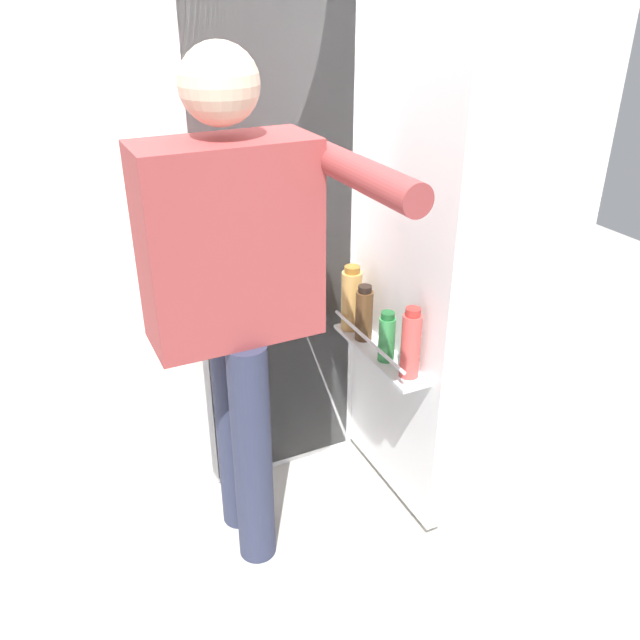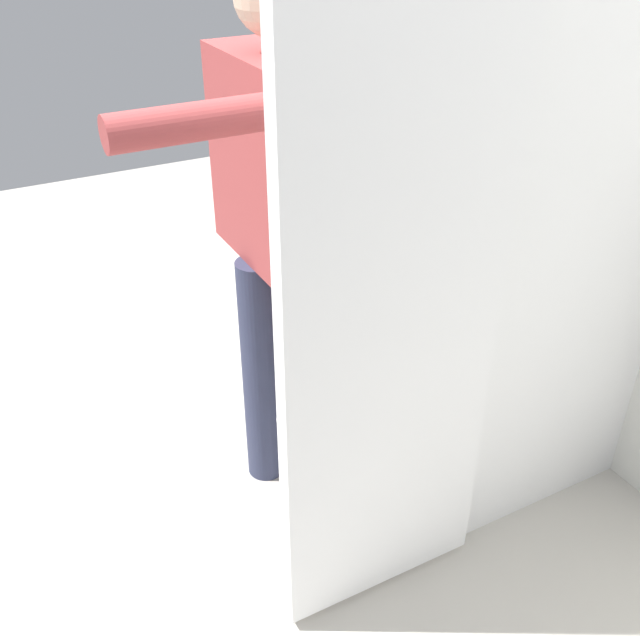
% 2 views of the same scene
% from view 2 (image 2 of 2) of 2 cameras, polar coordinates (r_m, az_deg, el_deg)
% --- Properties ---
extents(ground_plane, '(6.66, 6.66, 0.00)m').
position_cam_2_polar(ground_plane, '(2.35, 1.15, -14.52)').
color(ground_plane, '#B7B2A8').
extents(refrigerator, '(0.63, 1.22, 1.69)m').
position_cam_2_polar(refrigerator, '(2.11, 14.55, 6.68)').
color(refrigerator, white).
rests_on(refrigerator, ground_plane).
extents(person, '(0.55, 0.77, 1.57)m').
position_cam_2_polar(person, '(1.98, -2.99, 9.24)').
color(person, '#2D334C').
rests_on(person, ground_plane).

